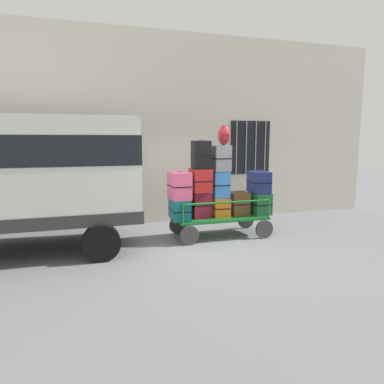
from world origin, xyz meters
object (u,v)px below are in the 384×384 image
object	(u,v)px
van	(23,170)
suitcase_center_middle	(220,185)
suitcase_left_middle	(179,186)
suitcase_center_bottom	(220,207)
suitcase_midleft_bottom	(200,205)
backpack	(224,135)
suitcase_midleft_top	(201,155)
suitcase_right_middle	(259,182)
luggage_cart	(220,220)
suitcase_center_top	(221,158)
suitcase_midright_bottom	(239,203)
suitcase_right_bottom	(259,203)
suitcase_left_bottom	(179,209)
suitcase_midleft_middle	(200,180)

from	to	relation	value
van	suitcase_center_middle	size ratio (longest dim) A/B	7.03
suitcase_left_middle	suitcase_center_bottom	xyz separation A→B (m)	(0.98, -0.01, -0.55)
suitcase_left_middle	suitcase_midleft_bottom	distance (m)	0.67
suitcase_center_middle	backpack	size ratio (longest dim) A/B	1.41
suitcase_midleft_top	suitcase_center_bottom	world-z (taller)	suitcase_midleft_top
backpack	suitcase_midleft_bottom	bearing A→B (deg)	172.98
suitcase_midleft_top	suitcase_right_middle	size ratio (longest dim) A/B	1.00
suitcase_left_middle	suitcase_midleft_bottom	bearing A→B (deg)	2.02
luggage_cart	suitcase_center_top	bearing A→B (deg)	-90.00
suitcase_center_middle	suitcase_left_middle	bearing A→B (deg)	-178.75
suitcase_midleft_top	suitcase_midright_bottom	bearing A→B (deg)	3.39
suitcase_midleft_bottom	backpack	bearing A→B (deg)	-7.02
suitcase_left_middle	backpack	size ratio (longest dim) A/B	1.40
suitcase_center_middle	suitcase_right_middle	xyz separation A→B (m)	(0.98, -0.01, 0.03)
suitcase_right_bottom	suitcase_center_bottom	bearing A→B (deg)	178.27
suitcase_center_middle	van	bearing A→B (deg)	179.99
suitcase_left_middle	suitcase_left_bottom	bearing A→B (deg)	90.00
suitcase_midright_bottom	suitcase_center_middle	bearing A→B (deg)	-178.61
van	suitcase_midleft_top	distance (m)	3.63
suitcase_midright_bottom	luggage_cart	bearing A→B (deg)	-176.39
van	suitcase_center_top	world-z (taller)	van
van	suitcase_left_bottom	bearing A→B (deg)	-0.28
suitcase_left_bottom	suitcase_center_top	bearing A→B (deg)	-0.99
suitcase_left_bottom	suitcase_center_bottom	bearing A→B (deg)	-0.79
suitcase_center_bottom	suitcase_right_middle	world-z (taller)	suitcase_right_middle
suitcase_midleft_bottom	suitcase_center_bottom	distance (m)	0.50
suitcase_midleft_middle	suitcase_right_middle	world-z (taller)	suitcase_midleft_middle
suitcase_right_middle	suitcase_left_middle	bearing A→B (deg)	-179.70
suitcase_right_bottom	suitcase_right_middle	xyz separation A→B (m)	(0.00, 0.05, 0.51)
suitcase_midleft_bottom	backpack	size ratio (longest dim) A/B	1.38
suitcase_midleft_top	backpack	xyz separation A→B (m)	(0.54, -0.02, 0.42)
van	backpack	world-z (taller)	van
van	suitcase_center_top	size ratio (longest dim) A/B	7.40
van	suitcase_left_bottom	xyz separation A→B (m)	(3.13, -0.02, -0.95)
van	suitcase_midleft_middle	size ratio (longest dim) A/B	6.46
suitcase_right_middle	backpack	size ratio (longest dim) A/B	1.42
suitcase_left_bottom	suitcase_midleft_bottom	world-z (taller)	suitcase_midleft_bottom
luggage_cart	suitcase_left_middle	bearing A→B (deg)	-179.86
suitcase_midleft_bottom	backpack	world-z (taller)	backpack
suitcase_center_middle	suitcase_right_bottom	world-z (taller)	suitcase_center_middle
suitcase_midleft_bottom	luggage_cart	bearing A→B (deg)	-1.74
luggage_cart	suitcase_midleft_top	xyz separation A→B (m)	(-0.49, -0.03, 1.53)
suitcase_midleft_middle	backpack	world-z (taller)	backpack
suitcase_midleft_top	suitcase_right_middle	xyz separation A→B (m)	(1.47, 0.04, -0.66)
suitcase_left_middle	suitcase_right_middle	bearing A→B (deg)	0.30
suitcase_midleft_top	suitcase_midright_bottom	size ratio (longest dim) A/B	1.14
suitcase_center_bottom	suitcase_center_top	xyz separation A→B (m)	(-0.00, -0.00, 1.13)
suitcase_left_bottom	suitcase_midleft_middle	xyz separation A→B (m)	(0.49, 0.01, 0.64)
suitcase_midleft_top	suitcase_midright_bottom	xyz separation A→B (m)	(0.98, 0.06, -1.16)
suitcase_midleft_bottom	suitcase_midleft_middle	distance (m)	0.56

